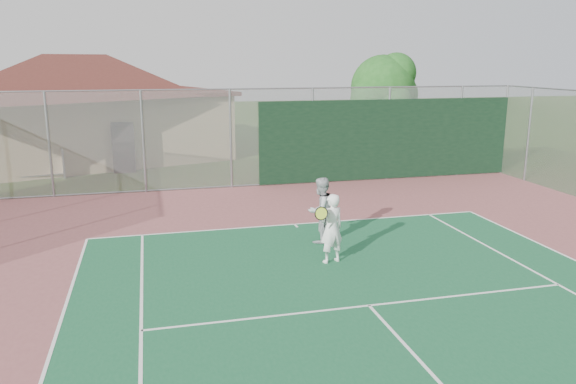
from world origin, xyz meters
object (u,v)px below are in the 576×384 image
Objects in this scene: tree at (384,89)px; player_white_front at (331,229)px; player_grey_back at (321,211)px; bleachers at (22,162)px; clubhouse at (79,97)px.

tree is 14.69m from player_white_front.
tree is at bearing -150.12° from player_grey_back.
tree is at bearing -132.80° from player_white_front.
player_white_front is 0.96× the size of player_grey_back.
bleachers is at bearing -177.28° from tree.
clubhouse reaches higher than player_grey_back.
clubhouse is 16.18m from player_grey_back.
clubhouse is at bearing 51.95° from bleachers.
bleachers is 2.04× the size of player_grey_back.
bleachers is 0.70× the size of tree.
player_grey_back is (-6.55, -11.37, -2.35)m from tree.
bleachers is 14.91m from player_white_front.
player_white_front is at bearing 51.88° from player_grey_back.
bleachers is 2.12× the size of player_white_front.
clubhouse reaches higher than bleachers.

